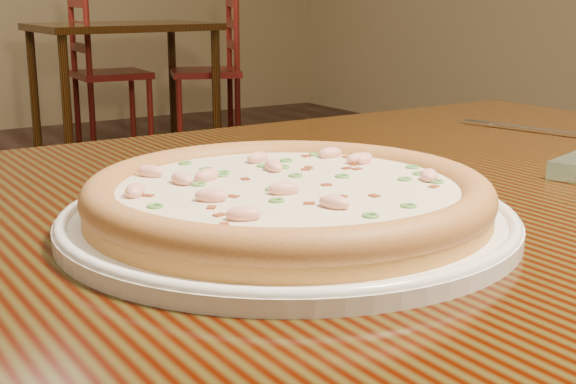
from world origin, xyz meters
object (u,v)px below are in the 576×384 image
hero_table (366,297)px  plate (288,218)px  chair_d (214,71)px  bg_table_right (122,40)px  chair_c (102,74)px  pizza (288,196)px

hero_table → plate: plate is taller
chair_d → bg_table_right: bearing=-176.3°
bg_table_right → plate: bearing=-109.9°
plate → chair_c: chair_c is taller
bg_table_right → hero_table: bearing=-108.6°
plate → bg_table_right: size_ratio=0.36×
hero_table → pizza: size_ratio=3.78×
hero_table → chair_d: bearing=64.0°
chair_d → pizza: bearing=-117.1°
hero_table → plate: size_ratio=3.37×
plate → bg_table_right: plate is taller
chair_c → hero_table: bearing=-107.1°
bg_table_right → chair_c: size_ratio=1.05×
plate → chair_c: (1.41, 4.26, -0.32)m
hero_table → bg_table_right: same height
hero_table → chair_c: (1.29, 4.21, -0.21)m
chair_c → bg_table_right: bearing=-82.6°
hero_table → pizza: bearing=-157.5°
pizza → chair_d: (2.06, 4.03, -0.34)m
bg_table_right → chair_c: 0.35m
pizza → chair_c: 4.50m
plate → pizza: bearing=84.4°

